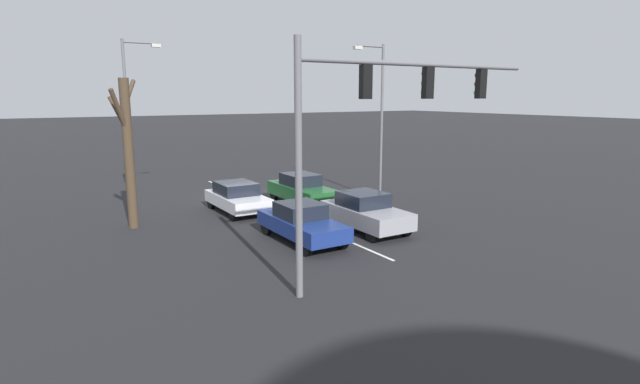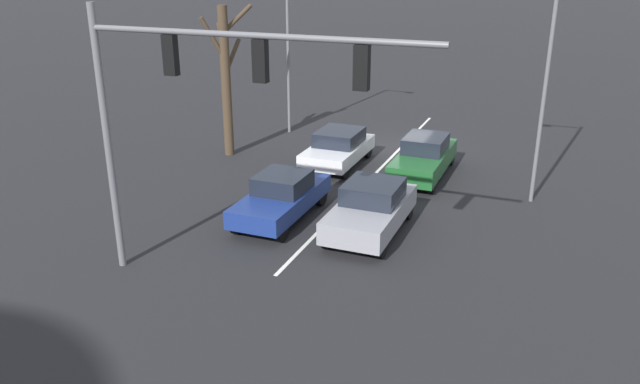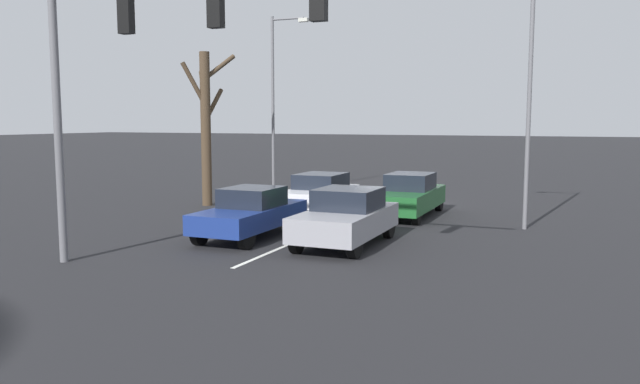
{
  "view_description": "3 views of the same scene",
  "coord_description": "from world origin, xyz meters",
  "px_view_note": "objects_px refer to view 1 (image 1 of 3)",
  "views": [
    {
      "loc": [
        10.65,
        25.44,
        5.55
      ],
      "look_at": [
        0.05,
        8.11,
        1.62
      ],
      "focal_mm": 28.0,
      "sensor_mm": 36.0,
      "label": 1
    },
    {
      "loc": [
        -6.72,
        26.27,
        8.11
      ],
      "look_at": [
        -0.17,
        10.07,
        1.47
      ],
      "focal_mm": 35.0,
      "sensor_mm": 36.0,
      "label": 2
    },
    {
      "loc": [
        -7.53,
        25.48,
        3.52
      ],
      "look_at": [
        -0.63,
        8.98,
        1.45
      ],
      "focal_mm": 35.0,
      "sensor_mm": 36.0,
      "label": 3
    }
  ],
  "objects_px": {
    "street_lamp_right_shoulder": "(131,113)",
    "street_lamp_left_shoulder": "(379,112)",
    "car_navy_midlane_front": "(302,222)",
    "traffic_signal_gantry": "(380,111)",
    "car_darkgreen_leftlane_second": "(302,189)",
    "bare_tree_near": "(128,147)",
    "car_white_midlane_second": "(237,197)",
    "car_gray_leftlane_front": "(365,212)"
  },
  "relations": [
    {
      "from": "traffic_signal_gantry",
      "to": "bare_tree_near",
      "type": "xyz_separation_m",
      "value": [
        5.15,
        -10.25,
        -1.67
      ]
    },
    {
      "from": "street_lamp_left_shoulder",
      "to": "bare_tree_near",
      "type": "height_order",
      "value": "street_lamp_left_shoulder"
    },
    {
      "from": "car_gray_leftlane_front",
      "to": "car_white_midlane_second",
      "type": "relative_size",
      "value": 1.03
    },
    {
      "from": "car_navy_midlane_front",
      "to": "car_gray_leftlane_front",
      "type": "bearing_deg",
      "value": -179.68
    },
    {
      "from": "car_navy_midlane_front",
      "to": "street_lamp_right_shoulder",
      "type": "xyz_separation_m",
      "value": [
        4.07,
        -9.87,
        3.97
      ]
    },
    {
      "from": "car_white_midlane_second",
      "to": "bare_tree_near",
      "type": "bearing_deg",
      "value": 4.06
    },
    {
      "from": "street_lamp_right_shoulder",
      "to": "car_white_midlane_second",
      "type": "bearing_deg",
      "value": 134.1
    },
    {
      "from": "car_navy_midlane_front",
      "to": "bare_tree_near",
      "type": "xyz_separation_m",
      "value": [
        5.14,
        -5.57,
        2.69
      ]
    },
    {
      "from": "car_white_midlane_second",
      "to": "bare_tree_near",
      "type": "height_order",
      "value": "bare_tree_near"
    },
    {
      "from": "street_lamp_left_shoulder",
      "to": "traffic_signal_gantry",
      "type": "bearing_deg",
      "value": 52.05
    },
    {
      "from": "street_lamp_left_shoulder",
      "to": "bare_tree_near",
      "type": "bearing_deg",
      "value": -4.17
    },
    {
      "from": "street_lamp_left_shoulder",
      "to": "car_gray_leftlane_front",
      "type": "bearing_deg",
      "value": 47.58
    },
    {
      "from": "car_gray_leftlane_front",
      "to": "street_lamp_right_shoulder",
      "type": "distance_m",
      "value": 12.78
    },
    {
      "from": "street_lamp_right_shoulder",
      "to": "car_gray_leftlane_front",
      "type": "bearing_deg",
      "value": 125.83
    },
    {
      "from": "car_white_midlane_second",
      "to": "street_lamp_left_shoulder",
      "type": "height_order",
      "value": "street_lamp_left_shoulder"
    },
    {
      "from": "car_gray_leftlane_front",
      "to": "car_darkgreen_leftlane_second",
      "type": "bearing_deg",
      "value": -92.77
    },
    {
      "from": "car_navy_midlane_front",
      "to": "car_gray_leftlane_front",
      "type": "distance_m",
      "value": 3.05
    },
    {
      "from": "traffic_signal_gantry",
      "to": "car_white_midlane_second",
      "type": "bearing_deg",
      "value": -88.68
    },
    {
      "from": "bare_tree_near",
      "to": "street_lamp_left_shoulder",
      "type": "bearing_deg",
      "value": 175.83
    },
    {
      "from": "car_navy_midlane_front",
      "to": "bare_tree_near",
      "type": "bearing_deg",
      "value": -47.32
    },
    {
      "from": "car_darkgreen_leftlane_second",
      "to": "bare_tree_near",
      "type": "height_order",
      "value": "bare_tree_near"
    },
    {
      "from": "street_lamp_right_shoulder",
      "to": "traffic_signal_gantry",
      "type": "bearing_deg",
      "value": 105.65
    },
    {
      "from": "car_darkgreen_leftlane_second",
      "to": "car_white_midlane_second",
      "type": "xyz_separation_m",
      "value": [
        3.57,
        -0.01,
        -0.02
      ]
    },
    {
      "from": "traffic_signal_gantry",
      "to": "street_lamp_left_shoulder",
      "type": "bearing_deg",
      "value": -127.95
    },
    {
      "from": "car_darkgreen_leftlane_second",
      "to": "car_white_midlane_second",
      "type": "relative_size",
      "value": 1.14
    },
    {
      "from": "car_gray_leftlane_front",
      "to": "street_lamp_right_shoulder",
      "type": "relative_size",
      "value": 0.51
    },
    {
      "from": "car_navy_midlane_front",
      "to": "car_white_midlane_second",
      "type": "distance_m",
      "value": 5.92
    },
    {
      "from": "street_lamp_right_shoulder",
      "to": "street_lamp_left_shoulder",
      "type": "bearing_deg",
      "value": 155.36
    },
    {
      "from": "traffic_signal_gantry",
      "to": "street_lamp_right_shoulder",
      "type": "xyz_separation_m",
      "value": [
        4.08,
        -14.55,
        -0.4
      ]
    },
    {
      "from": "car_gray_leftlane_front",
      "to": "street_lamp_right_shoulder",
      "type": "bearing_deg",
      "value": -54.17
    },
    {
      "from": "car_navy_midlane_front",
      "to": "traffic_signal_gantry",
      "type": "height_order",
      "value": "traffic_signal_gantry"
    },
    {
      "from": "car_navy_midlane_front",
      "to": "street_lamp_right_shoulder",
      "type": "distance_m",
      "value": 11.39
    },
    {
      "from": "car_gray_leftlane_front",
      "to": "street_lamp_left_shoulder",
      "type": "height_order",
      "value": "street_lamp_left_shoulder"
    },
    {
      "from": "traffic_signal_gantry",
      "to": "street_lamp_right_shoulder",
      "type": "bearing_deg",
      "value": -74.35
    },
    {
      "from": "car_white_midlane_second",
      "to": "street_lamp_left_shoulder",
      "type": "relative_size",
      "value": 0.51
    },
    {
      "from": "car_darkgreen_leftlane_second",
      "to": "traffic_signal_gantry",
      "type": "bearing_deg",
      "value": 72.56
    },
    {
      "from": "car_gray_leftlane_front",
      "to": "car_white_midlane_second",
      "type": "height_order",
      "value": "car_gray_leftlane_front"
    },
    {
      "from": "car_navy_midlane_front",
      "to": "street_lamp_right_shoulder",
      "type": "bearing_deg",
      "value": -67.62
    },
    {
      "from": "car_darkgreen_leftlane_second",
      "to": "street_lamp_right_shoulder",
      "type": "height_order",
      "value": "street_lamp_right_shoulder"
    },
    {
      "from": "car_navy_midlane_front",
      "to": "traffic_signal_gantry",
      "type": "bearing_deg",
      "value": 90.14
    },
    {
      "from": "street_lamp_right_shoulder",
      "to": "bare_tree_near",
      "type": "relative_size",
      "value": 1.32
    },
    {
      "from": "car_darkgreen_leftlane_second",
      "to": "traffic_signal_gantry",
      "type": "xyz_separation_m",
      "value": [
        3.32,
        10.58,
        4.35
      ]
    }
  ]
}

